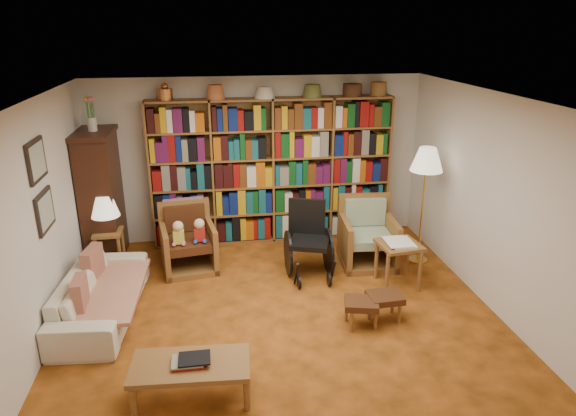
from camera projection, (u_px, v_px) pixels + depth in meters
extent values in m
plane|color=#B75B1C|center=(282.00, 317.00, 5.95)|extent=(5.00, 5.00, 0.00)
plane|color=white|center=(281.00, 100.00, 5.11)|extent=(5.00, 5.00, 0.00)
plane|color=silver|center=(258.00, 160.00, 7.85)|extent=(5.00, 0.00, 5.00)
plane|color=silver|center=(338.00, 357.00, 3.21)|extent=(5.00, 0.00, 5.00)
plane|color=silver|center=(36.00, 230.00, 5.17)|extent=(0.00, 5.00, 5.00)
plane|color=silver|center=(496.00, 205.00, 5.89)|extent=(0.00, 5.00, 5.00)
cube|color=olive|center=(272.00, 171.00, 7.78)|extent=(3.60, 0.30, 2.20)
cube|color=#3B1E10|center=(102.00, 199.00, 7.18)|extent=(0.45, 0.90, 1.80)
cube|color=#3B1E10|center=(93.00, 133.00, 6.86)|extent=(0.50, 0.95, 0.06)
cylinder|color=silver|center=(92.00, 124.00, 6.82)|extent=(0.12, 0.12, 0.18)
cube|color=black|center=(36.00, 160.00, 5.23)|extent=(0.03, 0.52, 0.42)
cube|color=gray|center=(38.00, 160.00, 5.23)|extent=(0.01, 0.44, 0.34)
cube|color=black|center=(45.00, 211.00, 5.41)|extent=(0.03, 0.52, 0.42)
cube|color=gray|center=(46.00, 211.00, 5.42)|extent=(0.01, 0.44, 0.34)
imported|color=beige|center=(101.00, 295.00, 5.90)|extent=(1.92, 0.89, 0.54)
cube|color=beige|center=(105.00, 292.00, 5.90)|extent=(0.88, 1.56, 0.04)
cube|color=maroon|center=(93.00, 268.00, 6.15)|extent=(0.20, 0.42, 0.41)
cube|color=maroon|center=(80.00, 297.00, 5.50)|extent=(0.13, 0.37, 0.37)
cube|color=olive|center=(108.00, 233.00, 6.96)|extent=(0.38, 0.38, 0.04)
cylinder|color=olive|center=(97.00, 257.00, 6.89)|extent=(0.05, 0.05, 0.52)
cylinder|color=olive|center=(120.00, 255.00, 6.94)|extent=(0.05, 0.05, 0.52)
cylinder|color=olive|center=(101.00, 248.00, 7.17)|extent=(0.05, 0.05, 0.52)
cylinder|color=olive|center=(123.00, 246.00, 7.21)|extent=(0.05, 0.05, 0.52)
cylinder|color=gold|center=(107.00, 224.00, 6.92)|extent=(0.13, 0.13, 0.21)
cone|color=beige|center=(104.00, 206.00, 6.83)|extent=(0.38, 0.38, 0.29)
cube|color=olive|center=(190.00, 266.00, 7.14)|extent=(0.82, 0.84, 0.08)
cube|color=olive|center=(165.00, 249.00, 7.00)|extent=(0.18, 0.74, 0.63)
cube|color=olive|center=(212.00, 246.00, 7.09)|extent=(0.18, 0.74, 0.63)
cube|color=olive|center=(189.00, 230.00, 7.31)|extent=(0.72, 0.19, 0.89)
cube|color=#451F12|center=(188.00, 243.00, 6.99)|extent=(0.64, 0.70, 0.12)
cube|color=#451F12|center=(188.00, 218.00, 7.17)|extent=(0.56, 0.18, 0.38)
cube|color=#C63453|center=(188.00, 211.00, 7.25)|extent=(0.56, 0.14, 0.40)
cube|color=olive|center=(367.00, 261.00, 7.28)|extent=(0.80, 0.83, 0.08)
cube|color=olive|center=(345.00, 243.00, 7.13)|extent=(0.13, 0.78, 0.66)
cube|color=olive|center=(391.00, 241.00, 7.23)|extent=(0.13, 0.78, 0.66)
cube|color=olive|center=(362.00, 224.00, 7.46)|extent=(0.75, 0.13, 0.93)
cube|color=#93A685|center=(369.00, 237.00, 7.12)|extent=(0.62, 0.69, 0.12)
cube|color=#93A685|center=(364.00, 212.00, 7.32)|extent=(0.58, 0.14, 0.39)
cube|color=black|center=(310.00, 242.00, 6.76)|extent=(0.62, 0.62, 0.07)
cube|color=black|center=(307.00, 216.00, 6.90)|extent=(0.49, 0.20, 0.49)
cylinder|color=black|center=(288.00, 253.00, 6.89)|extent=(0.03, 0.62, 0.62)
cylinder|color=black|center=(328.00, 250.00, 6.97)|extent=(0.03, 0.62, 0.62)
cylinder|color=black|center=(299.00, 282.00, 6.59)|extent=(0.03, 0.18, 0.18)
cylinder|color=black|center=(329.00, 280.00, 6.65)|extent=(0.03, 0.18, 0.18)
cylinder|color=gold|center=(418.00, 260.00, 7.37)|extent=(0.28, 0.28, 0.03)
cylinder|color=gold|center=(422.00, 215.00, 7.14)|extent=(0.03, 0.03, 1.40)
cone|color=beige|center=(427.00, 159.00, 6.87)|extent=(0.44, 0.44, 0.32)
cube|color=olive|center=(399.00, 245.00, 6.51)|extent=(0.56, 0.56, 0.04)
cylinder|color=olive|center=(387.00, 274.00, 6.38)|extent=(0.05, 0.05, 0.54)
cylinder|color=olive|center=(420.00, 272.00, 6.45)|extent=(0.05, 0.05, 0.54)
cylinder|color=olive|center=(376.00, 260.00, 6.78)|extent=(0.05, 0.05, 0.54)
cylinder|color=olive|center=(407.00, 257.00, 6.84)|extent=(0.05, 0.05, 0.54)
cube|color=white|center=(399.00, 242.00, 6.50)|extent=(0.35, 0.42, 0.03)
cube|color=#451F12|center=(361.00, 304.00, 5.71)|extent=(0.43, 0.39, 0.07)
cylinder|color=olive|center=(351.00, 322.00, 5.64)|extent=(0.04, 0.04, 0.24)
cylinder|color=olive|center=(376.00, 320.00, 5.68)|extent=(0.04, 0.04, 0.24)
cylinder|color=olive|center=(346.00, 312.00, 5.84)|extent=(0.04, 0.04, 0.24)
cylinder|color=olive|center=(370.00, 310.00, 5.88)|extent=(0.04, 0.04, 0.24)
cube|color=#451F12|center=(385.00, 297.00, 5.82)|extent=(0.40, 0.34, 0.08)
cylinder|color=olive|center=(375.00, 316.00, 5.75)|extent=(0.04, 0.04, 0.25)
cylinder|color=olive|center=(399.00, 314.00, 5.79)|extent=(0.04, 0.04, 0.25)
cylinder|color=olive|center=(369.00, 306.00, 5.96)|extent=(0.04, 0.04, 0.25)
cylinder|color=olive|center=(392.00, 304.00, 6.00)|extent=(0.04, 0.04, 0.25)
cube|color=olive|center=(190.00, 366.00, 4.55)|extent=(1.08, 0.59, 0.05)
cylinder|color=olive|center=(134.00, 406.00, 4.34)|extent=(0.06, 0.06, 0.33)
cylinder|color=olive|center=(247.00, 394.00, 4.48)|extent=(0.06, 0.06, 0.33)
cylinder|color=olive|center=(140.00, 373.00, 4.75)|extent=(0.06, 0.06, 0.33)
cylinder|color=olive|center=(243.00, 363.00, 4.89)|extent=(0.06, 0.06, 0.33)
cube|color=brown|center=(190.00, 361.00, 4.53)|extent=(0.29, 0.24, 0.05)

